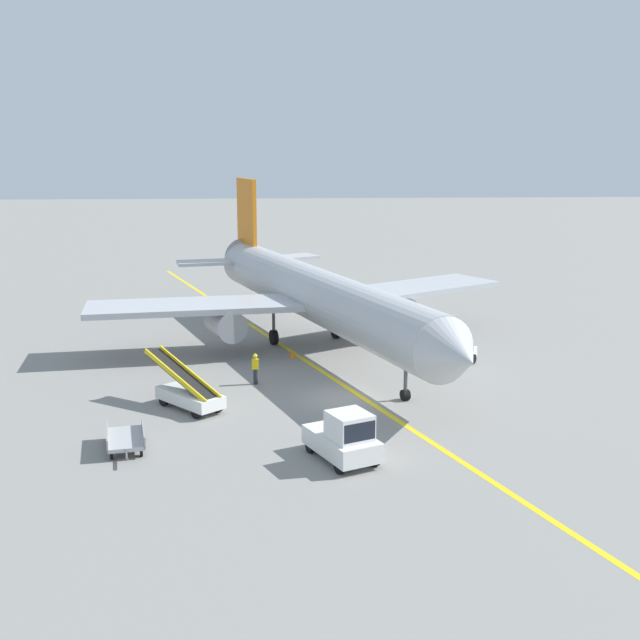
# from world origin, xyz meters

# --- Properties ---
(ground_plane) EXTENTS (300.00, 300.00, 0.00)m
(ground_plane) POSITION_xyz_m (0.00, 0.00, 0.00)
(ground_plane) COLOR gray
(taxi_line_yellow) EXTENTS (27.11, 75.47, 0.01)m
(taxi_line_yellow) POSITION_xyz_m (-0.85, 5.00, 0.00)
(taxi_line_yellow) COLOR yellow
(taxi_line_yellow) RESTS_ON ground
(airliner) EXTENTS (27.54, 34.23, 10.10)m
(airliner) POSITION_xyz_m (-1.03, 10.89, 3.42)
(airliner) COLOR #B2B5BA
(airliner) RESTS_ON ground
(pushback_tug) EXTENTS (3.22, 4.06, 2.20)m
(pushback_tug) POSITION_xyz_m (-0.81, -8.20, 0.99)
(pushback_tug) COLOR silver
(pushback_tug) RESTS_ON ground
(baggage_tug_near_wing) EXTENTS (2.60, 2.63, 2.10)m
(baggage_tug_near_wing) POSITION_xyz_m (7.02, 5.80, 0.93)
(baggage_tug_near_wing) COLOR silver
(baggage_tug_near_wing) RESTS_ON ground
(belt_loader_forward_hold) EXTENTS (4.27, 4.56, 2.59)m
(belt_loader_forward_hold) POSITION_xyz_m (-7.85, -1.05, 0.78)
(belt_loader_forward_hold) COLOR silver
(belt_loader_forward_hold) RESTS_ON ground
(baggage_cart_loaded) EXTENTS (2.06, 3.84, 0.94)m
(baggage_cart_loaded) POSITION_xyz_m (-10.02, -6.28, 0.47)
(baggage_cart_loaded) COLOR #A5A5A8
(baggage_cart_loaded) RESTS_ON ground
(ground_crew_marshaller) EXTENTS (0.36, 0.24, 1.70)m
(ground_crew_marshaller) POSITION_xyz_m (-4.63, 2.80, 0.91)
(ground_crew_marshaller) COLOR #26262D
(ground_crew_marshaller) RESTS_ON ground
(safety_cone_nose_left) EXTENTS (0.36, 0.36, 0.44)m
(safety_cone_nose_left) POSITION_xyz_m (-2.51, 8.15, 0.22)
(safety_cone_nose_left) COLOR orange
(safety_cone_nose_left) RESTS_ON ground
(safety_cone_nose_right) EXTENTS (0.36, 0.36, 0.44)m
(safety_cone_nose_right) POSITION_xyz_m (1.45, 14.18, 0.22)
(safety_cone_nose_right) COLOR orange
(safety_cone_nose_right) RESTS_ON ground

